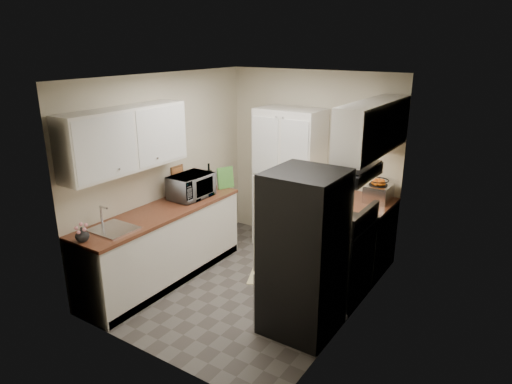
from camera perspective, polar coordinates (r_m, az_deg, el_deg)
ground at (r=5.74m, az=-0.89°, el=-11.57°), size 3.20×3.20×0.00m
room_shell at (r=5.13m, az=-1.20°, el=4.40°), size 2.64×3.24×2.52m
pantry_cabinet at (r=6.47m, az=4.14°, el=1.58°), size 0.90×0.55×2.00m
base_cabinet_left at (r=5.81m, az=-11.50°, el=-6.67°), size 0.60×2.30×0.88m
countertop_left at (r=5.64m, az=-11.79°, el=-2.43°), size 0.63×2.33×0.04m
base_cabinet_right at (r=6.10m, az=13.26°, el=-5.55°), size 0.60×0.80×0.88m
countertop_right at (r=5.94m, az=13.58°, el=-1.49°), size 0.63×0.83×0.04m
electric_range at (r=5.41m, az=10.13°, el=-8.10°), size 0.71×0.78×1.13m
refrigerator at (r=4.61m, az=5.96°, el=-7.66°), size 0.70×0.72×1.70m
microwave at (r=5.96m, az=-8.12°, el=0.70°), size 0.39×0.57×0.31m
wine_bottle at (r=6.28m, az=-5.89°, el=1.81°), size 0.08×0.08×0.33m
flower_vase at (r=4.98m, az=-20.92°, el=-4.97°), size 0.18×0.18×0.15m
cutting_board at (r=6.31m, az=-3.84°, el=1.78°), size 0.12×0.22×0.30m
toaster_oven at (r=6.00m, az=15.06°, el=-0.09°), size 0.30×0.38×0.22m
fruit_basket at (r=5.93m, az=15.07°, el=1.35°), size 0.26×0.26×0.11m
kitchen_mat at (r=6.05m, az=1.84°, el=-9.83°), size 0.75×0.91×0.01m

